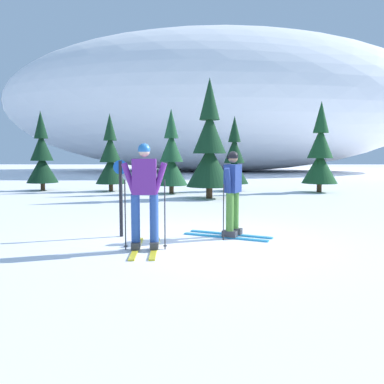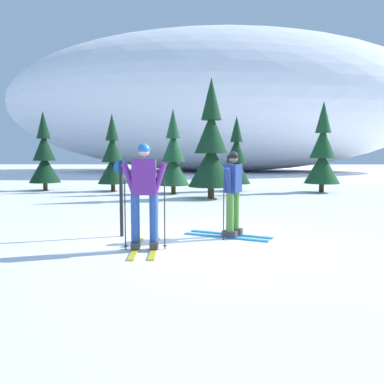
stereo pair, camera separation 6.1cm
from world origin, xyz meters
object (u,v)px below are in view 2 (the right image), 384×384
(pine_tree_far_right, at_px, (322,154))
(skier_purple_jacket, at_px, (144,195))
(pine_tree_center_left, at_px, (173,158))
(pine_tree_center_right, at_px, (211,148))
(skier_navy_jacket, at_px, (233,193))
(trail_marker_post, at_px, (121,193))
(pine_tree_far_left, at_px, (44,157))
(pine_tree_left, at_px, (113,159))
(pine_tree_right, at_px, (236,160))

(pine_tree_far_right, bearing_deg, skier_purple_jacket, -120.66)
(pine_tree_center_left, height_order, pine_tree_center_right, pine_tree_center_right)
(skier_navy_jacket, height_order, pine_tree_center_left, pine_tree_center_left)
(skier_purple_jacket, bearing_deg, trail_marker_post, 118.35)
(pine_tree_far_right, distance_m, trail_marker_post, 11.71)
(pine_tree_far_right, bearing_deg, pine_tree_far_left, 176.49)
(skier_navy_jacket, xyz_separation_m, pine_tree_center_right, (-0.20, 7.00, 0.98))
(pine_tree_left, relative_size, pine_tree_center_right, 0.78)
(skier_purple_jacket, bearing_deg, pine_tree_center_right, 80.26)
(pine_tree_far_left, xyz_separation_m, pine_tree_center_left, (5.97, -1.40, -0.03))
(skier_purple_jacket, relative_size, pine_tree_center_right, 0.41)
(pine_tree_center_right, distance_m, pine_tree_right, 3.32)
(skier_navy_jacket, relative_size, trail_marker_post, 1.15)
(pine_tree_right, bearing_deg, pine_tree_center_left, -156.05)
(pine_tree_far_left, height_order, pine_tree_left, pine_tree_far_left)
(skier_navy_jacket, distance_m, pine_tree_center_right, 7.07)
(pine_tree_left, distance_m, pine_tree_center_right, 5.21)
(pine_tree_center_left, height_order, trail_marker_post, pine_tree_center_left)
(pine_tree_center_left, xyz_separation_m, pine_tree_far_right, (6.40, 0.64, 0.16))
(pine_tree_left, relative_size, pine_tree_center_left, 0.98)
(skier_navy_jacket, height_order, pine_tree_far_right, pine_tree_far_right)
(skier_navy_jacket, relative_size, skier_purple_jacket, 0.97)
(pine_tree_far_left, bearing_deg, pine_tree_far_right, -3.51)
(pine_tree_right, relative_size, trail_marker_post, 2.20)
(skier_purple_jacket, distance_m, pine_tree_center_right, 8.29)
(skier_navy_jacket, bearing_deg, pine_tree_right, 84.15)
(skier_navy_jacket, relative_size, pine_tree_far_right, 0.45)
(skier_purple_jacket, distance_m, pine_tree_far_right, 12.32)
(pine_tree_far_left, distance_m, pine_tree_center_right, 8.16)
(pine_tree_center_right, relative_size, pine_tree_right, 1.33)
(skier_purple_jacket, height_order, pine_tree_center_right, pine_tree_center_right)
(pine_tree_left, height_order, pine_tree_right, pine_tree_left)
(trail_marker_post, bearing_deg, skier_navy_jacket, -0.62)
(pine_tree_far_right, bearing_deg, pine_tree_center_right, -153.18)
(pine_tree_left, bearing_deg, skier_purple_jacket, -75.21)
(skier_purple_jacket, relative_size, pine_tree_far_right, 0.46)
(pine_tree_left, relative_size, pine_tree_far_right, 0.88)
(skier_purple_jacket, distance_m, pine_tree_center_left, 9.96)
(skier_purple_jacket, bearing_deg, pine_tree_far_left, 118.26)
(pine_tree_left, relative_size, trail_marker_post, 2.27)
(trail_marker_post, bearing_deg, pine_tree_center_left, 86.83)
(pine_tree_center_left, height_order, pine_tree_far_right, pine_tree_far_right)
(pine_tree_left, xyz_separation_m, pine_tree_right, (5.53, 0.14, -0.04))
(pine_tree_center_left, xyz_separation_m, trail_marker_post, (-0.49, -8.80, -0.62))
(skier_navy_jacket, xyz_separation_m, pine_tree_far_left, (-7.69, 10.22, 0.63))
(pine_tree_center_left, bearing_deg, pine_tree_center_right, -50.19)
(pine_tree_center_right, distance_m, trail_marker_post, 7.32)
(pine_tree_far_left, height_order, pine_tree_center_right, pine_tree_center_right)
(skier_purple_jacket, height_order, pine_tree_center_left, pine_tree_center_left)
(skier_navy_jacket, distance_m, pine_tree_left, 10.89)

